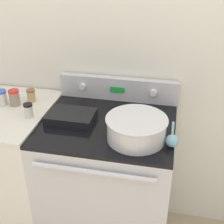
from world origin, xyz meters
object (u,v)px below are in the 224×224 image
object	(u,v)px
spice_jar_red_cap	(14,98)
ladle	(172,140)
mixing_bowl	(136,127)
spice_jar_brown_cap	(31,95)
spice_jar_blue_cap	(2,97)
spice_jar_black_cap	(28,110)
casserole_dish	(71,116)

from	to	relation	value
spice_jar_red_cap	ladle	bearing A→B (deg)	-12.56
mixing_bowl	spice_jar_brown_cap	bearing A→B (deg)	159.11
mixing_bowl	spice_jar_brown_cap	world-z (taller)	mixing_bowl
spice_jar_brown_cap	spice_jar_blue_cap	distance (m)	0.17
spice_jar_blue_cap	spice_jar_black_cap	bearing A→B (deg)	-26.08
spice_jar_black_cap	spice_jar_red_cap	bearing A→B (deg)	140.84
mixing_bowl	spice_jar_blue_cap	bearing A→B (deg)	167.36
spice_jar_black_cap	spice_jar_blue_cap	distance (m)	0.25
mixing_bowl	ladle	distance (m)	0.19
spice_jar_red_cap	spice_jar_blue_cap	distance (m)	0.08
ladle	spice_jar_red_cap	bearing A→B (deg)	167.44
mixing_bowl	spice_jar_brown_cap	xyz separation A→B (m)	(-0.69, 0.26, -0.02)
spice_jar_black_cap	spice_jar_blue_cap	bearing A→B (deg)	153.92
mixing_bowl	spice_jar_blue_cap	xyz separation A→B (m)	(-0.85, 0.19, -0.01)
spice_jar_brown_cap	spice_jar_red_cap	xyz separation A→B (m)	(-0.08, -0.07, 0.01)
casserole_dish	spice_jar_blue_cap	bearing A→B (deg)	170.41
mixing_bowl	spice_jar_black_cap	distance (m)	0.63
spice_jar_brown_cap	spice_jar_red_cap	size ratio (longest dim) A/B	0.82
casserole_dish	spice_jar_black_cap	distance (m)	0.24
mixing_bowl	casserole_dish	distance (m)	0.40
ladle	mixing_bowl	bearing A→B (deg)	175.73
mixing_bowl	spice_jar_black_cap	bearing A→B (deg)	172.74
casserole_dish	spice_jar_red_cap	size ratio (longest dim) A/B	2.70
casserole_dish	spice_jar_brown_cap	xyz separation A→B (m)	(-0.31, 0.15, 0.03)
spice_jar_brown_cap	casserole_dish	bearing A→B (deg)	-26.35
casserole_dish	spice_jar_blue_cap	distance (m)	0.47
ladle	spice_jar_black_cap	bearing A→B (deg)	173.41
casserole_dish	spice_jar_red_cap	bearing A→B (deg)	167.34
spice_jar_black_cap	ladle	bearing A→B (deg)	-6.59
spice_jar_red_cap	spice_jar_blue_cap	world-z (taller)	spice_jar_red_cap
casserole_dish	spice_jar_black_cap	size ratio (longest dim) A/B	3.19
mixing_bowl	spice_jar_red_cap	size ratio (longest dim) A/B	3.22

